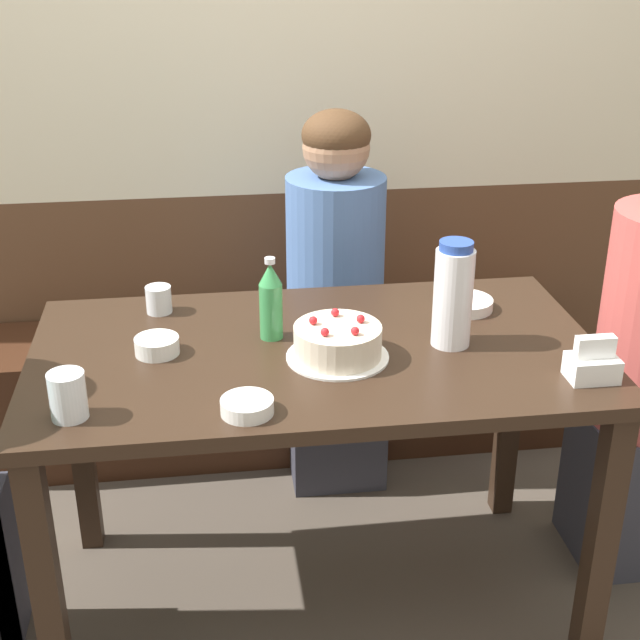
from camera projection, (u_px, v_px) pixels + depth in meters
name	position (u px, v px, depth m)	size (l,w,h in m)	color
ground_plane	(316.00, 597.00, 2.47)	(12.00, 12.00, 0.00)	#4C4238
back_wall	(273.00, 75.00, 2.90)	(4.80, 0.04, 2.50)	brown
bench_seat	(285.00, 386.00, 3.13)	(2.02, 0.38, 0.43)	#381E11
dining_table	(316.00, 386.00, 2.19)	(1.37, 0.76, 0.77)	black
birthday_cake	(338.00, 343.00, 2.08)	(0.24, 0.24, 0.10)	white
water_pitcher	(453.00, 295.00, 2.11)	(0.09, 0.09, 0.26)	white
soju_bottle	(271.00, 300.00, 2.16)	(0.06, 0.06, 0.21)	#388E4C
napkin_holder	(593.00, 364.00, 1.99)	(0.11, 0.08, 0.11)	white
bowl_soup_white	(157.00, 346.00, 2.11)	(0.11, 0.11, 0.04)	white
bowl_rice_small	(465.00, 304.00, 2.35)	(0.15, 0.15, 0.03)	white
bowl_side_dish	(247.00, 406.00, 1.86)	(0.11, 0.11, 0.03)	white
glass_water_tall	(159.00, 299.00, 2.33)	(0.07, 0.07, 0.07)	silver
glass_tumbler_short	(68.00, 396.00, 1.83)	(0.08, 0.08, 0.10)	silver
person_grey_tee	(335.00, 313.00, 2.82)	(0.30, 0.34, 1.22)	#33333D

